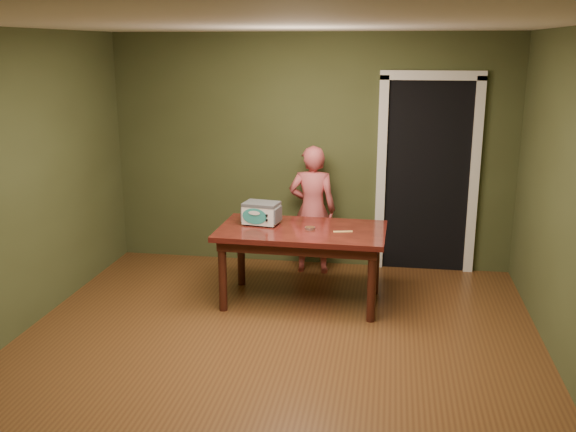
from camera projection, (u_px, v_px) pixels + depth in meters
The scene contains 8 objects.
floor at pixel (269, 362), 5.12m from camera, with size 5.00×5.00×0.00m, color brown.
room_shell at pixel (267, 151), 4.69m from camera, with size 4.52×5.02×2.61m.
doorway at pixel (426, 172), 7.31m from camera, with size 1.10×0.66×2.25m.
dining_table at pixel (302, 239), 6.18m from camera, with size 1.62×0.93×0.75m.
toy_oven at pixel (261, 212), 6.28m from camera, with size 0.39×0.29×0.22m.
baking_pan at pixel (310, 228), 6.14m from camera, with size 0.10×0.10×0.02m.
spatula at pixel (343, 232), 6.04m from camera, with size 0.18×0.03×0.01m, color #FFCC6E.
child at pixel (312, 210), 7.03m from camera, with size 0.52×0.34×1.42m, color #C25053.
Camera 1 is at (0.89, -4.57, 2.45)m, focal length 40.00 mm.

